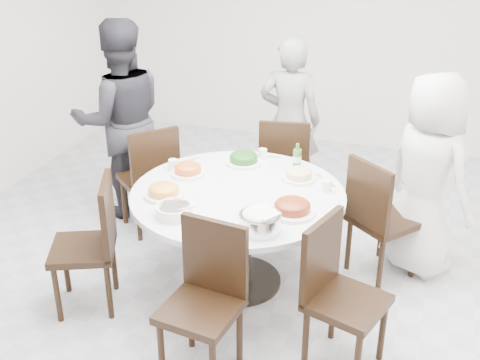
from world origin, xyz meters
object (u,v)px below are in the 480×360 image
(diner_left, at_px, (121,120))
(beverage_bottle, at_px, (297,157))
(chair_ne, at_px, (384,218))
(dining_table, at_px, (238,238))
(chair_se, at_px, (348,299))
(diner_middle, at_px, (290,121))
(chair_s, at_px, (200,307))
(diner_right, at_px, (428,176))
(rice_bowl, at_px, (260,222))
(chair_nw, at_px, (148,177))
(soup_bowl, at_px, (174,211))
(chair_sw, at_px, (82,246))
(chair_n, at_px, (285,166))

(diner_left, height_order, beverage_bottle, diner_left)
(chair_ne, xyz_separation_m, beverage_bottle, (-0.68, 0.03, 0.38))
(dining_table, distance_m, chair_se, 1.08)
(diner_middle, distance_m, beverage_bottle, 1.06)
(chair_s, bearing_deg, diner_right, 61.91)
(rice_bowl, height_order, beverage_bottle, beverage_bottle)
(chair_s, height_order, chair_se, same)
(chair_ne, height_order, rice_bowl, chair_ne)
(diner_left, bearing_deg, chair_nw, 108.76)
(rice_bowl, bearing_deg, chair_se, -14.87)
(soup_bowl, bearing_deg, diner_right, 35.68)
(soup_bowl, bearing_deg, diner_middle, 81.73)
(chair_ne, bearing_deg, diner_middle, -7.13)
(diner_left, bearing_deg, chair_sw, 69.71)
(chair_se, bearing_deg, diner_right, 2.20)
(chair_nw, xyz_separation_m, chair_se, (1.87, -1.18, 0.00))
(rice_bowl, xyz_separation_m, soup_bowl, (-0.58, 0.01, -0.02))
(chair_ne, bearing_deg, chair_n, 3.24)
(chair_ne, distance_m, diner_right, 0.43)
(chair_nw, height_order, rice_bowl, chair_nw)
(chair_sw, distance_m, chair_s, 1.07)
(chair_n, height_order, chair_nw, same)
(diner_right, height_order, rice_bowl, diner_right)
(chair_sw, xyz_separation_m, diner_middle, (0.92, 2.07, 0.29))
(chair_n, distance_m, chair_se, 1.94)
(chair_sw, xyz_separation_m, soup_bowl, (0.63, 0.13, 0.31))
(chair_n, height_order, rice_bowl, chair_n)
(dining_table, distance_m, soup_bowl, 0.67)
(chair_nw, bearing_deg, chair_se, 99.17)
(chair_se, xyz_separation_m, diner_right, (0.36, 1.26, 0.29))
(beverage_bottle, bearing_deg, diner_middle, 106.63)
(diner_right, relative_size, soup_bowl, 6.44)
(dining_table, height_order, chair_ne, chair_ne)
(beverage_bottle, bearing_deg, dining_table, -122.04)
(chair_n, distance_m, chair_s, 2.09)
(chair_nw, bearing_deg, soup_bowl, 76.25)
(soup_bowl, bearing_deg, rice_bowl, -1.10)
(chair_s, distance_m, diner_middle, 2.47)
(chair_sw, xyz_separation_m, diner_right, (2.16, 1.22, 0.29))
(diner_right, xyz_separation_m, diner_middle, (-1.24, 0.85, -0.00))
(diner_left, relative_size, beverage_bottle, 8.10)
(chair_se, bearing_deg, chair_sw, 107.01)
(soup_bowl, bearing_deg, chair_sw, -168.67)
(diner_right, distance_m, rice_bowl, 1.46)
(chair_se, bearing_deg, chair_ne, 12.82)
(chair_sw, height_order, diner_left, diner_left)
(chair_n, height_order, diner_right, diner_right)
(rice_bowl, bearing_deg, chair_ne, 53.32)
(diner_middle, xyz_separation_m, soup_bowl, (-0.28, -1.95, 0.02))
(diner_right, distance_m, beverage_bottle, 0.96)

